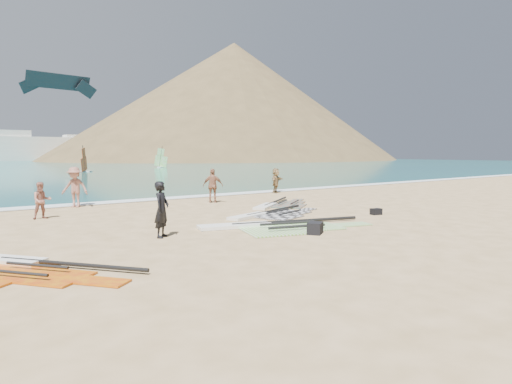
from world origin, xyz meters
TOP-DOWN VIEW (x-y plane):
  - ground at (0.00, 0.00)m, footprint 300.00×300.00m
  - surf_line at (0.00, 12.30)m, footprint 300.00×1.20m
  - headland_main at (85.00, 130.00)m, footprint 143.00×143.00m
  - headland_minor at (120.00, 140.00)m, footprint 70.00×70.00m
  - rig_grey at (1.83, 3.50)m, footprint 5.22×2.91m
  - rig_green at (0.06, 1.14)m, footprint 6.19×3.36m
  - rig_orange at (4.38, 6.00)m, footprint 4.97×3.84m
  - rig_red at (-7.97, 0.26)m, footprint 3.72×4.63m
  - gear_bag_near at (0.44, -0.55)m, footprint 0.74×0.70m
  - gear_bag_far at (5.67, 1.03)m, footprint 0.50×0.40m
  - person_wetsuit at (-3.85, 1.92)m, footprint 0.76×0.75m
  - beachgoer_left at (-6.12, 8.36)m, footprint 0.73×0.57m
  - beachgoer_mid at (-4.08, 11.50)m, footprint 1.46×1.38m
  - beachgoer_back at (2.33, 9.09)m, footprint 1.13×0.99m
  - beachgoer_right at (8.67, 11.50)m, footprint 1.58×1.18m
  - windsurfer_centre at (7.28, 52.51)m, footprint 2.05×2.14m
  - windsurfer_right at (23.50, 62.68)m, footprint 2.02×1.99m
  - kitesurf_kite at (3.37, 47.91)m, footprint 9.14×1.97m

SIDE VIEW (x-z plane):
  - ground at x=0.00m, z-range 0.00..0.00m
  - surf_line at x=0.00m, z-range -0.02..0.02m
  - headland_main at x=85.00m, z-range -22.50..22.50m
  - headland_minor at x=120.00m, z-range -14.00..14.00m
  - rig_red at x=-7.97m, z-range -0.05..0.15m
  - rig_grey at x=1.83m, z-range -0.05..0.15m
  - rig_orange at x=4.38m, z-range -0.05..0.15m
  - rig_green at x=0.06m, z-range -0.05..0.15m
  - gear_bag_far at x=5.67m, z-range 0.00..0.27m
  - gear_bag_near at x=0.44m, z-range 0.00..0.38m
  - beachgoer_left at x=-6.12m, z-range 0.00..1.50m
  - beachgoer_right at x=8.67m, z-range 0.00..1.66m
  - person_wetsuit at x=-3.85m, z-range 0.00..1.78m
  - beachgoer_back at x=2.33m, z-range 0.00..1.83m
  - beachgoer_mid at x=-4.08m, z-range 0.00..1.98m
  - windsurfer_centre at x=7.28m, z-range -0.74..3.04m
  - windsurfer_right at x=23.50m, z-range -0.79..3.17m
  - kitesurf_kite at x=3.37m, z-range 9.97..12.78m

